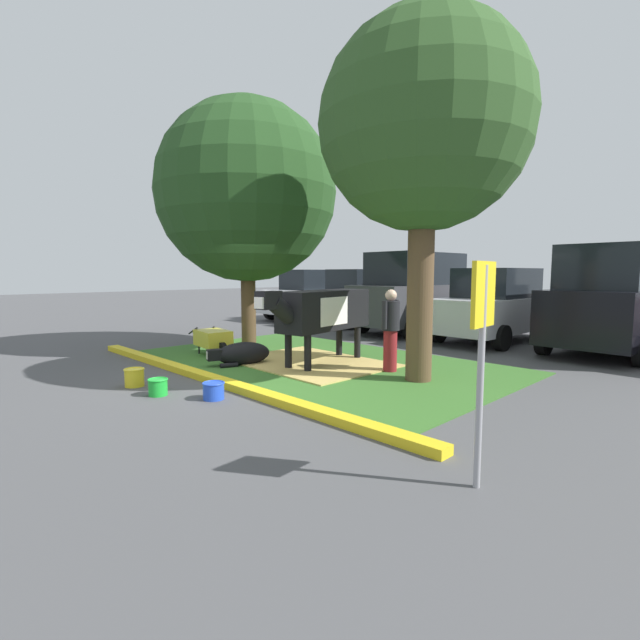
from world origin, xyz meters
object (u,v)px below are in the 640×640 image
object	(u,v)px
shade_tree_right	(424,126)
sedan_blue	(312,295)
bucket_blue	(214,390)
wheelbarrow	(213,339)
suv_black	(614,299)
calf_lying	(242,354)
cow_holstein	(322,311)
person_handler	(390,328)
hatchback_white	(496,306)
sedan_silver	(362,298)
suv_dark_grey	(416,292)
parking_sign	(482,330)
shade_tree_left	(247,192)
bucket_green	(158,387)
bucket_yellow	(134,377)

from	to	relation	value
shade_tree_right	sedan_blue	size ratio (longest dim) A/B	1.37
bucket_blue	wheelbarrow	bearing A→B (deg)	148.75
suv_black	calf_lying	bearing A→B (deg)	-124.48
cow_holstein	sedan_blue	distance (m)	9.44
person_handler	hatchback_white	bearing A→B (deg)	94.02
sedan_silver	hatchback_white	world-z (taller)	same
suv_dark_grey	hatchback_white	world-z (taller)	suv_dark_grey
parking_sign	suv_black	bearing A→B (deg)	96.50
shade_tree_left	suv_black	xyz separation A→B (m)	(6.57, 5.78, -2.58)
hatchback_white	shade_tree_right	bearing A→B (deg)	-78.18
suv_dark_grey	parking_sign	bearing A→B (deg)	-53.36
parking_sign	suv_black	distance (m)	8.78
bucket_green	bucket_blue	distance (m)	0.94
shade_tree_left	bucket_green	xyz separation A→B (m)	(2.66, -3.62, -3.71)
bucket_blue	hatchback_white	distance (m)	8.80
calf_lying	parking_sign	size ratio (longest dim) A/B	0.67
person_handler	suv_dark_grey	xyz separation A→B (m)	(-3.05, 5.40, 0.42)
shade_tree_left	suv_black	size ratio (longest dim) A/B	1.30
shade_tree_right	bucket_green	size ratio (longest dim) A/B	19.74
calf_lying	bucket_green	bearing A→B (deg)	-66.10
bucket_green	sedan_blue	bearing A→B (deg)	125.10
parking_sign	shade_tree_left	bearing A→B (deg)	158.71
wheelbarrow	bucket_yellow	bearing A→B (deg)	-57.45
bucket_yellow	suv_black	size ratio (longest dim) A/B	0.07
suv_dark_grey	cow_holstein	bearing A→B (deg)	-74.28
suv_black	suv_dark_grey	bearing A→B (deg)	-179.19
wheelbarrow	sedan_blue	world-z (taller)	sedan_blue
calf_lying	wheelbarrow	world-z (taller)	wheelbarrow
parking_sign	bucket_green	xyz separation A→B (m)	(-4.90, -0.67, -1.27)
bucket_blue	suv_dark_grey	size ratio (longest dim) A/B	0.07
bucket_green	sedan_blue	distance (m)	12.00
shade_tree_right	cow_holstein	world-z (taller)	shade_tree_right
suv_dark_grey	hatchback_white	bearing A→B (deg)	-1.57
parking_sign	sedan_blue	distance (m)	14.90
shade_tree_left	parking_sign	world-z (taller)	shade_tree_left
sedan_blue	bucket_yellow	bearing A→B (deg)	-58.33
shade_tree_right	cow_holstein	xyz separation A→B (m)	(-2.18, -0.24, -3.20)
bucket_blue	suv_dark_grey	xyz separation A→B (m)	(-2.33, 8.82, 1.13)
wheelbarrow	bucket_green	bearing A→B (deg)	-45.49
sedan_silver	cow_holstein	bearing A→B (deg)	-55.68
suv_black	hatchback_white	bearing A→B (deg)	-176.89
calf_lying	bucket_blue	xyz separation A→B (m)	(1.80, -1.76, -0.10)
shade_tree_right	bucket_yellow	distance (m)	6.39
bucket_yellow	bucket_blue	distance (m)	1.70
sedan_blue	suv_dark_grey	size ratio (longest dim) A/B	0.96
wheelbarrow	sedan_silver	size ratio (longest dim) A/B	0.36
suv_black	shade_tree_right	bearing A→B (deg)	-105.71
parking_sign	bucket_yellow	size ratio (longest dim) A/B	5.97
bucket_green	suv_black	xyz separation A→B (m)	(3.91, 9.40, 1.13)
sedan_blue	suv_black	xyz separation A→B (m)	(10.78, -0.39, 0.29)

